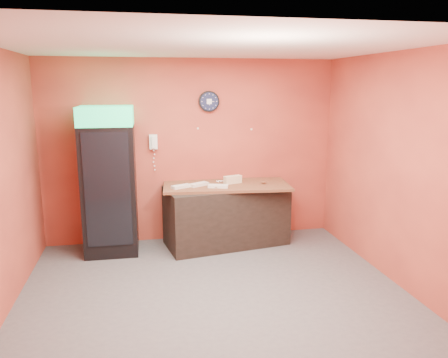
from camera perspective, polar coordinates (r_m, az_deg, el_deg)
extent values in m
plane|color=#47474C|center=(5.31, -1.26, -14.68)|extent=(4.50, 4.50, 0.00)
cube|color=#C14C36|center=(6.80, -4.23, 3.66)|extent=(4.50, 0.02, 2.80)
cube|color=#C14C36|center=(5.67, 21.67, 1.15)|extent=(0.02, 4.00, 2.80)
cube|color=white|center=(4.76, -1.43, 16.99)|extent=(4.50, 4.00, 0.02)
cube|color=black|center=(6.51, -14.66, -1.34)|extent=(0.75, 0.75, 1.85)
cube|color=#16C26A|center=(6.35, -15.17, 7.98)|extent=(0.75, 0.75, 0.26)
cube|color=black|center=(6.12, -14.83, -1.42)|extent=(0.61, 0.03, 1.59)
cube|color=black|center=(6.69, 0.30, -4.78)|extent=(1.91, 1.09, 0.90)
cylinder|color=black|center=(6.74, -1.98, 10.09)|extent=(0.32, 0.05, 0.32)
cylinder|color=#0F1433|center=(6.71, -1.94, 10.09)|extent=(0.27, 0.01, 0.27)
cube|color=white|center=(6.71, -1.93, 10.08)|extent=(0.08, 0.00, 0.08)
cube|color=white|center=(6.68, -9.22, 4.82)|extent=(0.12, 0.07, 0.22)
cube|color=white|center=(6.63, -9.20, 4.76)|extent=(0.05, 0.04, 0.18)
cube|color=brown|center=(6.57, 0.30, -0.84)|extent=(1.94, 1.02, 0.04)
cube|color=beige|center=(6.61, 1.15, -0.32)|extent=(0.29, 0.18, 0.06)
cube|color=beige|center=(6.60, 1.15, 0.17)|extent=(0.29, 0.18, 0.06)
cube|color=silver|center=(6.35, -5.63, -0.98)|extent=(0.30, 0.23, 0.04)
cube|color=silver|center=(6.34, -0.78, -0.94)|extent=(0.31, 0.19, 0.04)
cube|color=silver|center=(6.46, -3.30, -0.71)|extent=(0.31, 0.25, 0.04)
cylinder|color=silver|center=(6.73, 0.19, -0.10)|extent=(0.06, 0.06, 0.06)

